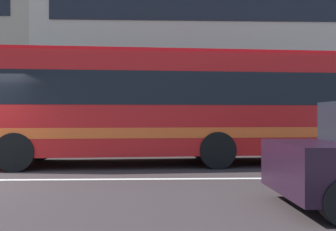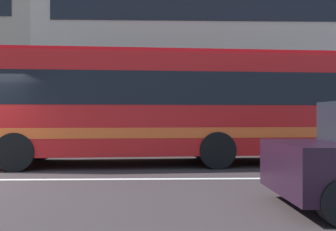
% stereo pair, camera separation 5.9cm
% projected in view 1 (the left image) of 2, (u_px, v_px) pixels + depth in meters
% --- Properties ---
extents(hedge_row_far, '(19.81, 1.10, 0.79)m').
position_uv_depth(hedge_row_far, '(59.00, 141.00, 14.20)').
color(hedge_row_far, '#194924').
rests_on(hedge_row_far, ground_plane).
extents(apartment_block_right, '(24.61, 11.17, 12.94)m').
position_uv_depth(apartment_block_right, '(246.00, 40.00, 23.04)').
color(apartment_block_right, '#BCAD99').
rests_on(apartment_block_right, ground_plane).
extents(transit_bus, '(11.31, 3.18, 3.27)m').
position_uv_depth(transit_bus, '(186.00, 104.00, 10.41)').
color(transit_bus, red).
rests_on(transit_bus, ground_plane).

